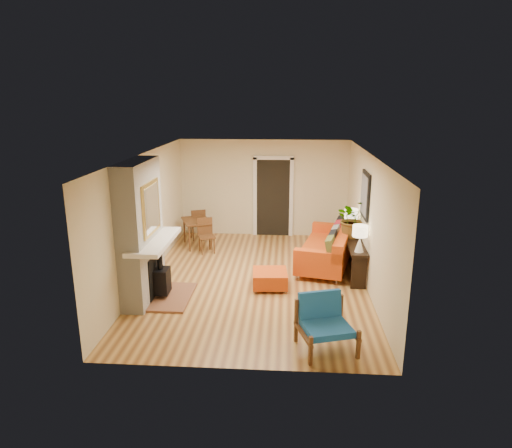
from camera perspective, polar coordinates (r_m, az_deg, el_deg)
The scene contains 10 objects.
room_shell at distance 11.72m, azimuth 3.80°, elevation 3.58°, with size 6.50×6.50×6.50m.
fireplace at distance 8.62m, azimuth -13.98°, elevation -1.32°, with size 1.09×1.68×2.60m.
sofa at distance 10.40m, azimuth 9.24°, elevation -2.94°, with size 1.51×2.51×0.92m.
ottoman at distance 9.14m, azimuth 1.75°, elevation -6.79°, with size 0.73×0.73×0.34m.
blue_chair at distance 7.10m, azimuth 8.50°, elevation -11.74°, with size 0.97×0.96×0.82m.
dining_table at distance 11.64m, azimuth -7.14°, elevation -0.12°, with size 1.05×1.57×0.84m.
console_table at distance 9.96m, azimuth 12.12°, elevation -2.90°, with size 0.34×1.85×0.72m.
lamp_near at distance 9.16m, azimuth 12.87°, elevation -1.40°, with size 0.30×0.30×0.54m.
lamp_far at distance 10.45m, azimuth 11.79°, elevation 0.78°, with size 0.30×0.30×0.54m.
houseplant at distance 10.06m, azimuth 12.03°, elevation 0.70°, with size 0.76×0.66×0.85m, color #1E5919.
Camera 1 is at (0.64, -8.83, 3.69)m, focal length 32.00 mm.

